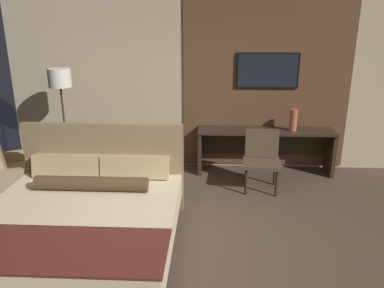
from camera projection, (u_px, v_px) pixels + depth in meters
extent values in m
plane|color=#4C3D33|center=(178.00, 249.00, 4.11)|extent=(16.00, 16.00, 0.00)
cube|color=#BCAD8E|center=(190.00, 85.00, 6.15)|extent=(7.20, 0.06, 2.80)
cube|color=brown|center=(266.00, 86.00, 6.05)|extent=(2.68, 0.03, 2.70)
cube|color=#33281E|center=(80.00, 246.00, 3.98)|extent=(1.96, 2.02, 0.22)
cube|color=beige|center=(78.00, 224.00, 3.90)|extent=(2.02, 2.09, 0.29)
cube|color=#56231E|center=(49.00, 249.00, 3.21)|extent=(2.04, 0.73, 0.02)
cube|color=#7F6B4C|center=(105.00, 167.00, 4.86)|extent=(2.06, 0.08, 1.17)
cube|color=tan|center=(67.00, 166.00, 4.73)|extent=(0.85, 0.23, 0.31)
cube|color=tan|center=(135.00, 167.00, 4.69)|extent=(0.85, 0.23, 0.31)
cylinder|color=#4C3823|center=(91.00, 184.00, 4.33)|extent=(1.31, 0.17, 0.17)
cube|color=#2D2319|center=(266.00, 131.00, 6.01)|extent=(2.18, 0.48, 0.03)
cube|color=#2D2319|center=(200.00, 151.00, 6.17)|extent=(0.06, 0.43, 0.69)
cube|color=#2D2319|center=(330.00, 153.00, 6.07)|extent=(0.06, 0.43, 0.69)
cube|color=#2D2319|center=(263.00, 144.00, 6.31)|extent=(2.06, 0.02, 0.35)
cube|color=black|center=(267.00, 70.00, 5.94)|extent=(0.99, 0.04, 0.56)
cube|color=black|center=(268.00, 71.00, 5.92)|extent=(0.93, 0.01, 0.51)
cube|color=#4C3D2D|center=(261.00, 163.00, 5.45)|extent=(0.58, 0.56, 0.05)
cube|color=#4C3D2D|center=(262.00, 143.00, 5.59)|extent=(0.50, 0.15, 0.42)
cylinder|color=black|center=(246.00, 182.00, 5.36)|extent=(0.04, 0.04, 0.39)
cylinder|color=black|center=(276.00, 184.00, 5.30)|extent=(0.04, 0.04, 0.39)
cylinder|color=black|center=(246.00, 171.00, 5.74)|extent=(0.04, 0.04, 0.39)
cylinder|color=black|center=(274.00, 173.00, 5.68)|extent=(0.04, 0.04, 0.39)
cube|color=#998460|center=(29.00, 181.00, 5.33)|extent=(1.06, 1.01, 0.43)
cube|color=#998460|center=(31.00, 187.00, 4.97)|extent=(0.77, 0.50, 0.57)
cube|color=#998460|center=(26.00, 168.00, 5.63)|extent=(0.77, 0.50, 0.57)
cylinder|color=#282623|center=(70.00, 174.00, 6.11)|extent=(0.28, 0.28, 0.03)
cylinder|color=#332D28|center=(65.00, 131.00, 5.88)|extent=(0.03, 0.03, 1.48)
cylinder|color=silver|center=(60.00, 78.00, 5.62)|extent=(0.34, 0.34, 0.28)
cylinder|color=#B2563D|center=(293.00, 120.00, 5.92)|extent=(0.12, 0.12, 0.35)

